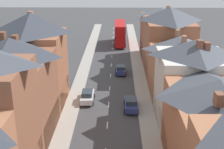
{
  "coord_description": "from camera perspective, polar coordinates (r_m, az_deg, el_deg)",
  "views": [
    {
      "loc": [
        1.22,
        -10.21,
        19.06
      ],
      "look_at": [
        0.39,
        34.32,
        2.95
      ],
      "focal_mm": 50.0,
      "sensor_mm": 36.0,
      "label": 1
    }
  ],
  "objects": [
    {
      "name": "car_mid_black",
      "position": [
        45.18,
        -4.53,
        -3.96
      ],
      "size": [
        1.9,
        4.27,
        1.69
      ],
      "color": "silver",
      "rests_on": "ground"
    },
    {
      "name": "centre_line_dashes",
      "position": [
        50.0,
        -0.42,
        -2.52
      ],
      "size": [
        0.14,
        97.8,
        0.01
      ],
      "color": "silver",
      "rests_on": "ground"
    },
    {
      "name": "double_decker_bus_lead",
      "position": [
        76.45,
        1.48,
        7.61
      ],
      "size": [
        2.74,
        10.8,
        5.3
      ],
      "color": "red",
      "rests_on": "ground"
    },
    {
      "name": "pavement_right",
      "position": [
        51.96,
        5.27,
        -1.64
      ],
      "size": [
        2.2,
        104.0,
        0.14
      ],
      "primitive_type": "cube",
      "color": "#A8A399",
      "rests_on": "ground"
    },
    {
      "name": "car_parked_left_a",
      "position": [
        42.85,
        3.49,
        -5.32
      ],
      "size": [
        1.9,
        4.52,
        1.68
      ],
      "color": "navy",
      "rests_on": "ground"
    },
    {
      "name": "car_parked_right_a",
      "position": [
        56.19,
        1.6,
        0.91
      ],
      "size": [
        1.9,
        3.95,
        1.58
      ],
      "color": "navy",
      "rests_on": "ground"
    },
    {
      "name": "pavement_left",
      "position": [
        52.2,
        -5.97,
        -1.57
      ],
      "size": [
        2.2,
        104.0,
        0.14
      ],
      "primitive_type": "cube",
      "color": "#A8A399",
      "rests_on": "ground"
    },
    {
      "name": "terrace_row_right",
      "position": [
        36.72,
        15.13,
        -2.79
      ],
      "size": [
        8.0,
        70.94,
        11.86
      ],
      "color": "#935138",
      "rests_on": "ground"
    }
  ]
}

